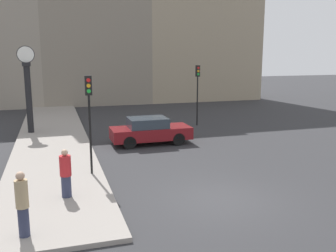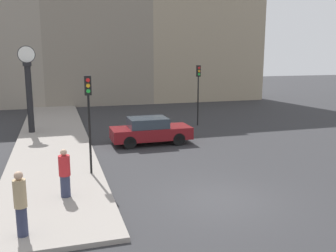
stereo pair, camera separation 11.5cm
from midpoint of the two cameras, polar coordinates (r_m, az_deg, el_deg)
name	(u,v)px [view 1 (the left image)]	position (r m, az deg, el deg)	size (l,w,h in m)	color
ground_plane	(222,200)	(13.14, 7.94, -11.04)	(120.00, 120.00, 0.00)	#2D2D30
sidewalk_corner	(53,136)	(23.13, -17.31, -1.53)	(3.89, 27.26, 0.15)	gray
building_row	(110,11)	(38.25, -8.97, 16.98)	(31.82, 5.00, 18.84)	gray
sedan_car	(150,131)	(20.48, -2.93, -0.71)	(4.34, 1.77, 1.46)	maroon
traffic_light_near	(89,105)	(14.89, -12.15, 3.22)	(0.26, 0.24, 3.92)	black
traffic_light_far	(198,83)	(25.56, 4.40, 6.56)	(0.26, 0.24, 4.10)	black
street_clock	(28,91)	(24.00, -20.65, 4.97)	(1.01, 0.47, 5.19)	black
pedestrian_red_top	(66,174)	(13.06, -15.57, -6.99)	(0.38, 0.38, 1.65)	#2D334C
pedestrian_tan_coat	(22,204)	(10.68, -21.60, -10.99)	(0.33, 0.33, 1.79)	#2D334C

